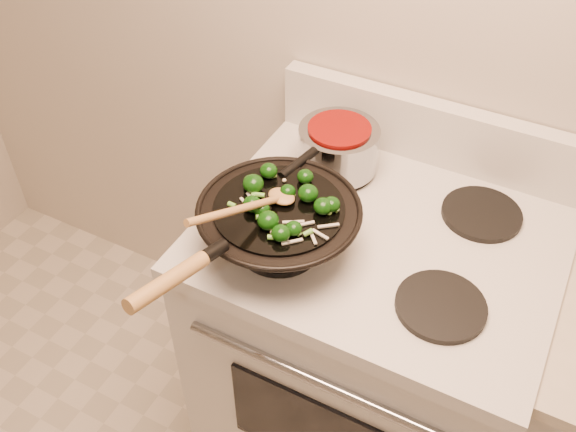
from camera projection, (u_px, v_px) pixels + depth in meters
The scene contains 5 objects.
stove at pixel (366, 349), 1.73m from camera, with size 0.78×0.67×1.08m.
wok at pixel (278, 225), 1.33m from camera, with size 0.34×0.57×0.19m.
stirfry at pixel (283, 200), 1.30m from camera, with size 0.23×0.21×0.04m.
wooden_spoon at pixel (257, 204), 1.26m from camera, with size 0.11×0.27×0.11m.
saucepan at pixel (338, 147), 1.53m from camera, with size 0.19×0.31×0.11m.
Camera 1 is at (0.24, 0.17, 1.92)m, focal length 40.00 mm.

